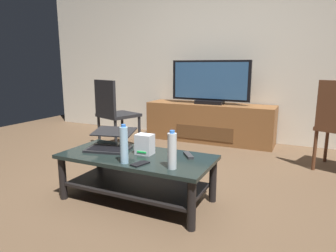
{
  "coord_description": "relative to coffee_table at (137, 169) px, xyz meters",
  "views": [
    {
      "loc": [
        1.13,
        -2.13,
        1.09
      ],
      "look_at": [
        -0.03,
        0.32,
        0.53
      ],
      "focal_mm": 31.74,
      "sensor_mm": 36.0,
      "label": 1
    }
  ],
  "objects": [
    {
      "name": "router_box",
      "position": [
        0.04,
        0.06,
        0.2
      ],
      "size": [
        0.14,
        0.11,
        0.16
      ],
      "color": "silver",
      "rests_on": "coffee_table"
    },
    {
      "name": "media_cabinet",
      "position": [
        -0.07,
        2.15,
        0.01
      ],
      "size": [
        1.83,
        0.48,
        0.55
      ],
      "color": "brown",
      "rests_on": "ground"
    },
    {
      "name": "tv_remote",
      "position": [
        0.39,
        0.14,
        0.13
      ],
      "size": [
        0.13,
        0.15,
        0.02
      ],
      "primitive_type": "cube",
      "rotation": [
        0.0,
        0.0,
        0.64
      ],
      "color": "#2D2D30",
      "rests_on": "coffee_table"
    },
    {
      "name": "television",
      "position": [
        -0.07,
        2.13,
        0.58
      ],
      "size": [
        1.13,
        0.2,
        0.61
      ],
      "color": "black",
      "rests_on": "media_cabinet"
    },
    {
      "name": "water_bottle_far",
      "position": [
        0.39,
        -0.17,
        0.25
      ],
      "size": [
        0.06,
        0.06,
        0.27
      ],
      "color": "silver",
      "rests_on": "coffee_table"
    },
    {
      "name": "back_wall",
      "position": [
        0.07,
        2.47,
        1.13
      ],
      "size": [
        6.4,
        0.12,
        2.8
      ],
      "primitive_type": "cube",
      "color": "beige",
      "rests_on": "ground"
    },
    {
      "name": "water_bottle_near",
      "position": [
        0.02,
        -0.21,
        0.26
      ],
      "size": [
        0.06,
        0.06,
        0.29
      ],
      "color": "#99C6E5",
      "rests_on": "coffee_table"
    },
    {
      "name": "cell_phone",
      "position": [
        0.14,
        -0.18,
        0.12
      ],
      "size": [
        0.1,
        0.15,
        0.01
      ],
      "primitive_type": "cube",
      "rotation": [
        0.0,
        0.0,
        -0.27
      ],
      "color": "black",
      "rests_on": "coffee_table"
    },
    {
      "name": "coffee_table",
      "position": [
        0.0,
        0.0,
        0.0
      ],
      "size": [
        1.23,
        0.58,
        0.38
      ],
      "color": "black",
      "rests_on": "ground"
    },
    {
      "name": "side_chair",
      "position": [
        -1.06,
        1.18,
        0.25
      ],
      "size": [
        0.56,
        0.56,
        0.91
      ],
      "color": "black",
      "rests_on": "ground"
    },
    {
      "name": "ground_plane",
      "position": [
        0.07,
        0.18,
        -0.27
      ],
      "size": [
        7.68,
        7.68,
        0.0
      ],
      "primitive_type": "plane",
      "color": "brown"
    },
    {
      "name": "laptop",
      "position": [
        -0.3,
        0.07,
        0.18
      ],
      "size": [
        0.43,
        0.44,
        0.16
      ],
      "color": "black",
      "rests_on": "coffee_table"
    }
  ]
}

